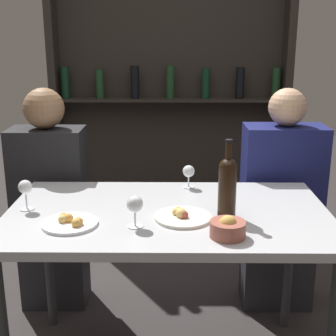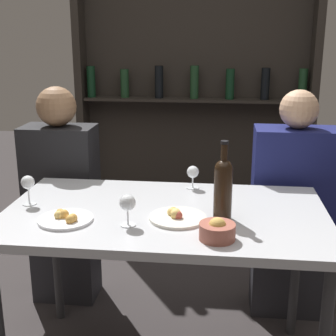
# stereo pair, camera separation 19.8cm
# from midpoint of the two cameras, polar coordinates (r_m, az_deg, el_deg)

# --- Properties ---
(dining_table) EXTENTS (1.32, 0.76, 0.76)m
(dining_table) POSITION_cam_midpoint_polar(r_m,az_deg,el_deg) (1.95, 2.55, -7.16)
(dining_table) COLOR #B7BABF
(dining_table) RESTS_ON ground_plane
(wine_rack_wall) EXTENTS (1.89, 0.21, 2.41)m
(wine_rack_wall) POSITION_cam_midpoint_polar(r_m,az_deg,el_deg) (3.79, 4.86, 12.47)
(wine_rack_wall) COLOR #28231E
(wine_rack_wall) RESTS_ON ground_plane
(wine_bottle) EXTENTS (0.07, 0.07, 0.31)m
(wine_bottle) POSITION_cam_midpoint_polar(r_m,az_deg,el_deg) (1.83, 9.85, -2.22)
(wine_bottle) COLOR black
(wine_bottle) RESTS_ON dining_table
(wine_glass_0) EXTENTS (0.06, 0.06, 0.12)m
(wine_glass_0) POSITION_cam_midpoint_polar(r_m,az_deg,el_deg) (1.75, -1.73, -4.46)
(wine_glass_0) COLOR silver
(wine_glass_0) RESTS_ON dining_table
(wine_glass_1) EXTENTS (0.06, 0.06, 0.11)m
(wine_glass_1) POSITION_cam_midpoint_polar(r_m,az_deg,el_deg) (2.18, 5.64, -0.67)
(wine_glass_1) COLOR silver
(wine_glass_1) RESTS_ON dining_table
(wine_glass_2) EXTENTS (0.06, 0.06, 0.13)m
(wine_glass_2) POSITION_cam_midpoint_polar(r_m,az_deg,el_deg) (2.02, -14.06, -1.95)
(wine_glass_2) COLOR silver
(wine_glass_2) RESTS_ON dining_table
(food_plate_0) EXTENTS (0.23, 0.23, 0.05)m
(food_plate_0) POSITION_cam_midpoint_polar(r_m,az_deg,el_deg) (1.84, 4.19, -5.96)
(food_plate_0) COLOR silver
(food_plate_0) RESTS_ON dining_table
(food_plate_1) EXTENTS (0.21, 0.21, 0.04)m
(food_plate_1) POSITION_cam_midpoint_polar(r_m,az_deg,el_deg) (1.84, -9.39, -6.14)
(food_plate_1) COLOR white
(food_plate_1) RESTS_ON dining_table
(snack_bowl) EXTENTS (0.13, 0.13, 0.08)m
(snack_bowl) POSITION_cam_midpoint_polar(r_m,az_deg,el_deg) (1.68, 9.44, -7.58)
(snack_bowl) COLOR #995142
(snack_bowl) RESTS_ON dining_table
(seated_person_left) EXTENTS (0.38, 0.22, 1.20)m
(seated_person_left) POSITION_cam_midpoint_polar(r_m,az_deg,el_deg) (2.61, -10.61, -4.19)
(seated_person_left) COLOR #26262B
(seated_person_left) RESTS_ON ground_plane
(seated_person_right) EXTENTS (0.41, 0.22, 1.20)m
(seated_person_right) POSITION_cam_midpoint_polar(r_m,az_deg,el_deg) (2.55, 16.95, -5.33)
(seated_person_right) COLOR #26262B
(seated_person_right) RESTS_ON ground_plane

